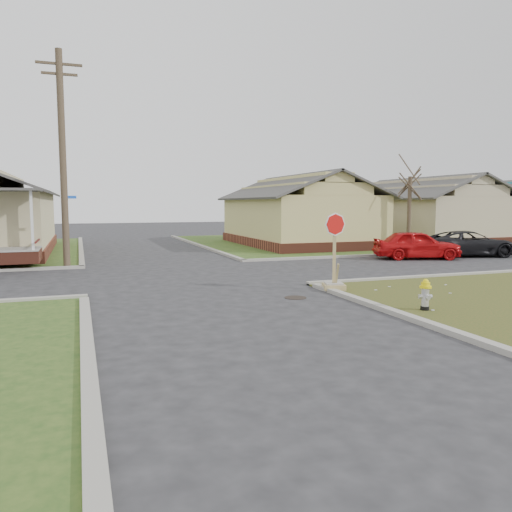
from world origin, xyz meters
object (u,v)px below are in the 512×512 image
object	(u,v)px
utility_pole	(63,157)
stop_sign	(334,273)
red_sedan	(417,245)
dark_pickup	(469,244)
fire_hydrant	(425,293)

from	to	relation	value
utility_pole	stop_sign	bearing A→B (deg)	-47.30
utility_pole	stop_sign	world-z (taller)	utility_pole
red_sedan	dark_pickup	xyz separation A→B (m)	(3.39, 0.17, -0.05)
utility_pole	dark_pickup	world-z (taller)	utility_pole
fire_hydrant	utility_pole	bearing A→B (deg)	145.85
utility_pole	fire_hydrant	bearing A→B (deg)	-54.56
fire_hydrant	red_sedan	size ratio (longest dim) A/B	0.19
red_sedan	utility_pole	bearing A→B (deg)	101.53
stop_sign	red_sedan	bearing A→B (deg)	57.24
utility_pole	stop_sign	distance (m)	12.53
stop_sign	dark_pickup	distance (m)	13.49
red_sedan	stop_sign	bearing A→B (deg)	147.72
fire_hydrant	red_sedan	xyz separation A→B (m)	(7.55, 10.23, 0.23)
stop_sign	red_sedan	distance (m)	10.61
utility_pole	red_sedan	world-z (taller)	utility_pole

